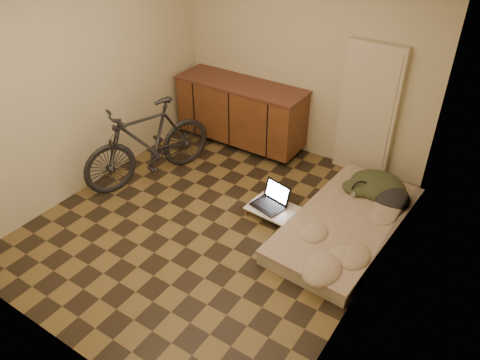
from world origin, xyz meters
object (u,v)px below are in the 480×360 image
Objects in this scene: bicycle at (148,139)px; laptop at (271,201)px; futon at (346,224)px; lap_desk at (276,210)px.

laptop is (1.64, 0.22, -0.41)m from bicycle.
futon is 5.06× the size of laptop.
futon is 3.22× the size of lap_desk.
lap_desk is 0.12m from laptop.
lap_desk is at bearing -11.39° from laptop.
laptop is (-0.86, -0.17, 0.07)m from futon.
lap_desk is 1.57× the size of laptop.
futon is at bearing 19.01° from lap_desk.
lap_desk is at bearing 25.12° from bicycle.
bicycle reaches higher than laptop.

